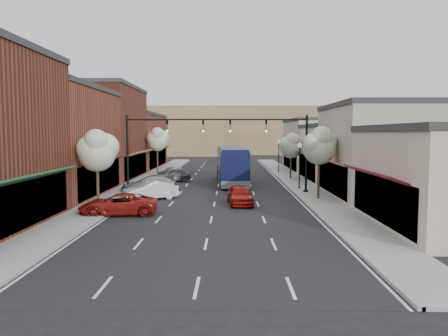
{
  "coord_description": "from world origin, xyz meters",
  "views": [
    {
      "loc": [
        1.15,
        -30.92,
        5.42
      ],
      "look_at": [
        0.64,
        8.97,
        2.2
      ],
      "focal_mm": 35.0,
      "sensor_mm": 36.0,
      "label": 1
    }
  ],
  "objects_px": {
    "lamp_post_near": "(300,158)",
    "signal_mast_right": "(280,142)",
    "signal_mast_left": "(154,142)",
    "parked_car_b": "(150,191)",
    "parked_car_a": "(118,204)",
    "tree_right_far": "(291,145)",
    "parked_car_c": "(149,184)",
    "tree_left_far": "(158,139)",
    "lamp_post_far": "(279,151)",
    "red_hatchback": "(240,195)",
    "parked_car_d": "(170,175)",
    "tree_right_near": "(320,145)",
    "parked_car_e": "(173,172)",
    "coach_bus": "(231,165)",
    "tree_left_near": "(97,150)"
  },
  "relations": [
    {
      "from": "signal_mast_right",
      "to": "red_hatchback",
      "type": "distance_m",
      "value": 8.24
    },
    {
      "from": "signal_mast_right",
      "to": "parked_car_d",
      "type": "relative_size",
      "value": 1.8
    },
    {
      "from": "tree_left_near",
      "to": "parked_car_c",
      "type": "bearing_deg",
      "value": 76.69
    },
    {
      "from": "lamp_post_far",
      "to": "red_hatchback",
      "type": "bearing_deg",
      "value": -102.56
    },
    {
      "from": "signal_mast_left",
      "to": "tree_left_near",
      "type": "bearing_deg",
      "value": -108.1
    },
    {
      "from": "tree_right_near",
      "to": "red_hatchback",
      "type": "relative_size",
      "value": 1.36
    },
    {
      "from": "red_hatchback",
      "to": "tree_left_near",
      "type": "bearing_deg",
      "value": -174.77
    },
    {
      "from": "tree_right_far",
      "to": "signal_mast_left",
      "type": "bearing_deg",
      "value": -139.46
    },
    {
      "from": "tree_right_far",
      "to": "parked_car_b",
      "type": "relative_size",
      "value": 1.2
    },
    {
      "from": "parked_car_b",
      "to": "tree_left_far",
      "type": "bearing_deg",
      "value": 154.88
    },
    {
      "from": "parked_car_c",
      "to": "parked_car_d",
      "type": "distance_m",
      "value": 8.23
    },
    {
      "from": "signal_mast_left",
      "to": "lamp_post_near",
      "type": "xyz_separation_m",
      "value": [
        13.42,
        2.5,
        -1.62
      ]
    },
    {
      "from": "lamp_post_near",
      "to": "coach_bus",
      "type": "relative_size",
      "value": 0.35
    },
    {
      "from": "tree_right_near",
      "to": "coach_bus",
      "type": "xyz_separation_m",
      "value": [
        -6.99,
        11.76,
        -2.45
      ]
    },
    {
      "from": "tree_right_far",
      "to": "parked_car_d",
      "type": "bearing_deg",
      "value": -167.15
    },
    {
      "from": "tree_right_near",
      "to": "lamp_post_near",
      "type": "bearing_deg",
      "value": 94.77
    },
    {
      "from": "parked_car_a",
      "to": "tree_right_far",
      "type": "bearing_deg",
      "value": 140.47
    },
    {
      "from": "parked_car_a",
      "to": "parked_car_d",
      "type": "distance_m",
      "value": 19.3
    },
    {
      "from": "lamp_post_far",
      "to": "parked_car_a",
      "type": "bearing_deg",
      "value": -114.67
    },
    {
      "from": "tree_left_far",
      "to": "lamp_post_far",
      "type": "relative_size",
      "value": 1.38
    },
    {
      "from": "signal_mast_left",
      "to": "parked_car_b",
      "type": "bearing_deg",
      "value": -85.31
    },
    {
      "from": "signal_mast_right",
      "to": "tree_right_far",
      "type": "distance_m",
      "value": 12.27
    },
    {
      "from": "tree_left_far",
      "to": "red_hatchback",
      "type": "relative_size",
      "value": 1.4
    },
    {
      "from": "tree_right_near",
      "to": "lamp_post_far",
      "type": "height_order",
      "value": "tree_right_near"
    },
    {
      "from": "tree_right_far",
      "to": "parked_car_d",
      "type": "distance_m",
      "value": 14.45
    },
    {
      "from": "parked_car_c",
      "to": "signal_mast_right",
      "type": "bearing_deg",
      "value": 80.65
    },
    {
      "from": "coach_bus",
      "to": "signal_mast_right",
      "type": "bearing_deg",
      "value": -64.44
    },
    {
      "from": "lamp_post_near",
      "to": "tree_left_near",
      "type": "bearing_deg",
      "value": -146.67
    },
    {
      "from": "signal_mast_right",
      "to": "red_hatchback",
      "type": "bearing_deg",
      "value": -120.36
    },
    {
      "from": "lamp_post_far",
      "to": "tree_left_far",
      "type": "bearing_deg",
      "value": -172.7
    },
    {
      "from": "parked_car_a",
      "to": "parked_car_d",
      "type": "relative_size",
      "value": 1.12
    },
    {
      "from": "signal_mast_left",
      "to": "lamp_post_near",
      "type": "distance_m",
      "value": 13.75
    },
    {
      "from": "parked_car_c",
      "to": "parked_car_d",
      "type": "xyz_separation_m",
      "value": [
        0.81,
        8.19,
        0.04
      ]
    },
    {
      "from": "parked_car_e",
      "to": "parked_car_c",
      "type": "bearing_deg",
      "value": -42.49
    },
    {
      "from": "tree_right_far",
      "to": "parked_car_c",
      "type": "bearing_deg",
      "value": -142.1
    },
    {
      "from": "tree_right_far",
      "to": "lamp_post_near",
      "type": "relative_size",
      "value": 1.22
    },
    {
      "from": "parked_car_e",
      "to": "coach_bus",
      "type": "bearing_deg",
      "value": 8.71
    },
    {
      "from": "red_hatchback",
      "to": "parked_car_c",
      "type": "height_order",
      "value": "red_hatchback"
    },
    {
      "from": "lamp_post_near",
      "to": "signal_mast_right",
      "type": "bearing_deg",
      "value": -131.05
    },
    {
      "from": "signal_mast_left",
      "to": "parked_car_e",
      "type": "distance_m",
      "value": 14.4
    },
    {
      "from": "lamp_post_far",
      "to": "lamp_post_near",
      "type": "bearing_deg",
      "value": -90.0
    },
    {
      "from": "parked_car_b",
      "to": "signal_mast_left",
      "type": "bearing_deg",
      "value": 151.87
    },
    {
      "from": "signal_mast_right",
      "to": "red_hatchback",
      "type": "xyz_separation_m",
      "value": [
        -3.68,
        -6.28,
        -3.88
      ]
    },
    {
      "from": "tree_left_far",
      "to": "coach_bus",
      "type": "height_order",
      "value": "tree_left_far"
    },
    {
      "from": "tree_left_far",
      "to": "parked_car_e",
      "type": "height_order",
      "value": "tree_left_far"
    },
    {
      "from": "signal_mast_right",
      "to": "tree_left_far",
      "type": "distance_m",
      "value": 22.68
    },
    {
      "from": "coach_bus",
      "to": "tree_right_near",
      "type": "bearing_deg",
      "value": -62.68
    },
    {
      "from": "tree_right_far",
      "to": "parked_car_b",
      "type": "distance_m",
      "value": 21.15
    },
    {
      "from": "signal_mast_right",
      "to": "parked_car_e",
      "type": "bearing_deg",
      "value": 129.51
    },
    {
      "from": "signal_mast_left",
      "to": "tree_left_far",
      "type": "xyz_separation_m",
      "value": [
        -2.63,
        17.95,
        -0.02
      ]
    }
  ]
}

